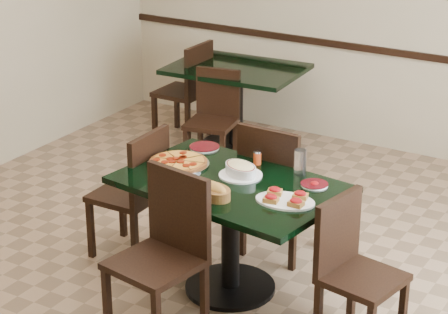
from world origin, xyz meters
The scene contains 20 objects.
floor centered at (0.00, 0.00, 0.00)m, with size 5.50×5.50×0.00m, color #86694D.
main_table centered at (0.28, -0.14, 0.57)m, with size 1.46×1.04×0.75m.
back_table centered at (-0.98, 2.09, 0.52)m, with size 1.20×0.91×0.75m.
chair_far centered at (0.31, 0.40, 0.54)m, with size 0.47×0.47×0.96m.
chair_near centered at (0.19, -0.72, 0.55)m, with size 0.53×0.53×0.98m.
chair_right centered at (1.14, -0.26, 0.49)m, with size 0.47×0.47×0.87m.
chair_left centered at (-0.50, -0.07, 0.51)m, with size 0.43×0.43×0.92m.
back_chair_near centered at (-0.92, 1.62, 0.46)m, with size 0.46×0.46×0.83m.
back_chair_left centered at (-1.45, 2.04, 0.51)m, with size 0.43×0.43×0.91m.
pepperoni_pizza centered at (-0.15, -0.07, 0.77)m, with size 0.40×0.40×0.04m.
lasagna_casserole centered at (0.28, -0.03, 0.80)m, with size 0.29×0.27×0.09m.
bread_basket centered at (0.31, -0.39, 0.79)m, with size 0.27×0.23×0.10m.
bruschetta_platter centered at (0.70, -0.23, 0.77)m, with size 0.39×0.29×0.05m.
side_plate_near centered at (0.11, -0.44, 0.76)m, with size 0.20×0.20×0.02m.
side_plate_far_r centered at (0.74, 0.07, 0.76)m, with size 0.17×0.17×0.03m.
side_plate_far_l centered at (-0.17, 0.26, 0.76)m, with size 0.20×0.20×0.02m.
napkin_setting centered at (0.10, -0.48, 0.75)m, with size 0.16×0.16×0.01m.
water_glass_a centered at (0.59, 0.18, 0.83)m, with size 0.08×0.08×0.17m, color white.
water_glass_b centered at (-0.04, -0.44, 0.83)m, with size 0.07×0.07×0.15m, color white.
pepper_shaker centered at (0.28, 0.20, 0.80)m, with size 0.05×0.05×0.09m.
Camera 1 is at (2.76, -4.36, 2.88)m, focal length 70.00 mm.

